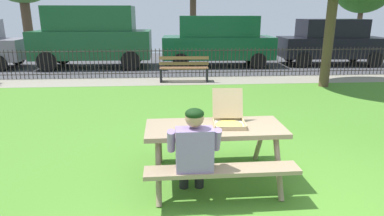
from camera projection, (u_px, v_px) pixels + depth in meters
The scene contains 11 objects.
ground at pixel (246, 143), 5.75m from camera, with size 28.00×12.43×0.02m, color #4C842B.
cobblestone_walkway at pixel (208, 81), 11.03m from camera, with size 28.00×1.40×0.01m, color gray.
street_asphalt at pixel (197, 62), 15.17m from camera, with size 28.00×7.25×0.01m, color #424247.
picnic_table_foreground at pixel (215, 139), 4.30m from camera, with size 1.81×1.50×0.79m.
pizza_box_open at pixel (229, 118), 4.31m from camera, with size 0.43×0.52×0.44m.
adult_at_table at pixel (194, 150), 3.78m from camera, with size 0.61×0.59×1.19m.
iron_fence_streetside at pixel (206, 62), 11.55m from camera, with size 23.36×0.03×1.01m.
park_bench_center at pixel (184, 69), 10.72m from camera, with size 1.62×0.53×0.85m.
parked_car_left at pixel (93, 35), 13.36m from camera, with size 4.70×2.08×2.46m.
parked_car_center at pixel (218, 40), 13.79m from camera, with size 4.67×2.10×2.08m.
parked_car_right at pixel (331, 41), 14.16m from camera, with size 4.48×2.08×1.94m.
Camera 1 is at (-1.34, -3.05, 2.19)m, focal length 30.60 mm.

